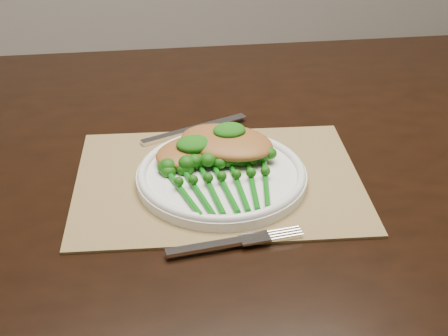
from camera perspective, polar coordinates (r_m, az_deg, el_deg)
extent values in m
cube|color=black|center=(1.03, 2.82, 1.32)|extent=(1.69, 1.08, 0.04)
cube|color=olive|center=(0.92, -0.53, -1.12)|extent=(0.46, 0.37, 0.00)
cylinder|color=white|center=(0.91, -0.22, -0.83)|extent=(0.25, 0.25, 0.01)
torus|color=white|center=(0.90, -0.22, -0.37)|extent=(0.24, 0.24, 0.01)
cube|color=silver|center=(1.02, -5.55, 2.80)|extent=(0.08, 0.03, 0.01)
cube|color=silver|center=(1.06, -0.88, 4.11)|extent=(0.12, 0.05, 0.00)
cube|color=silver|center=(0.78, -1.80, -7.23)|extent=(0.10, 0.02, 0.01)
ellipsoid|color=#A0662E|center=(0.94, -2.94, 1.61)|extent=(0.14, 0.12, 0.02)
ellipsoid|color=#A0662E|center=(0.94, 0.23, 2.40)|extent=(0.18, 0.17, 0.03)
ellipsoid|color=#0F490A|center=(0.92, -2.78, 2.21)|extent=(0.05, 0.04, 0.02)
ellipsoid|color=#0F490A|center=(0.94, 0.50, 3.46)|extent=(0.05, 0.04, 0.02)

